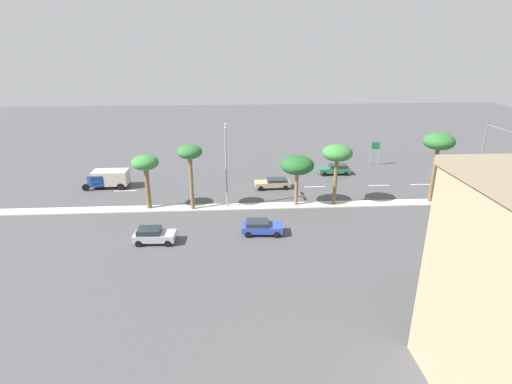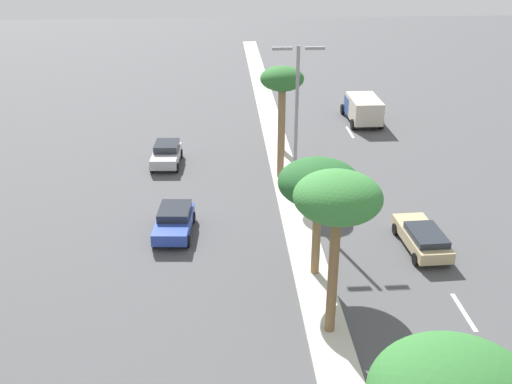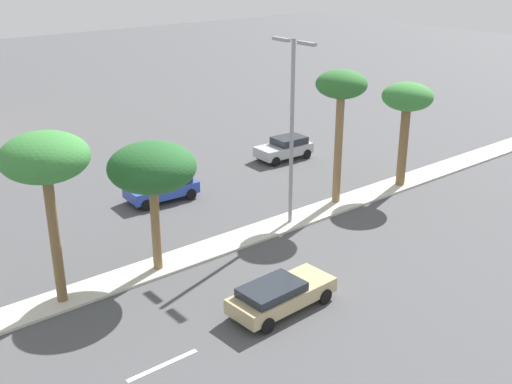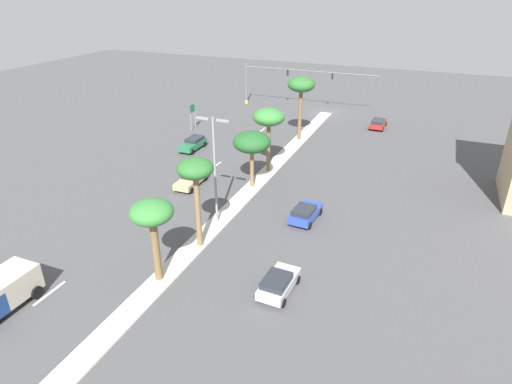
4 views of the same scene
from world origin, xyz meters
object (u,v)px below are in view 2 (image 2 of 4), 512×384
object	(u,v)px
street_lamp_near	(297,114)
sedan_tan_inboard	(422,237)
palm_tree_rear	(338,200)
palm_tree_trailing	(282,83)
palm_tree_far	(319,184)
box_truck	(363,108)
sedan_silver_front	(166,154)
palm_tree_right	(282,84)
sedan_blue_center	(174,221)

from	to	relation	value
street_lamp_near	sedan_tan_inboard	xyz separation A→B (m)	(6.04, -5.96, -4.97)
palm_tree_rear	palm_tree_trailing	distance (m)	21.40
palm_tree_far	box_truck	world-z (taller)	palm_tree_far
box_truck	sedan_silver_front	bearing A→B (deg)	-151.50
palm_tree_right	sedan_silver_front	bearing A→B (deg)	158.75
palm_tree_far	sedan_silver_front	bearing A→B (deg)	119.14
sedan_silver_front	box_truck	bearing A→B (deg)	28.50
street_lamp_near	sedan_silver_front	world-z (taller)	street_lamp_near
sedan_blue_center	palm_tree_rear	bearing A→B (deg)	-52.16
palm_tree_right	street_lamp_near	bearing A→B (deg)	-83.19
sedan_tan_inboard	box_truck	size ratio (longest dim) A/B	0.83
street_lamp_near	box_truck	size ratio (longest dim) A/B	1.69
sedan_tan_inboard	palm_tree_right	bearing A→B (deg)	123.40
box_truck	sedan_blue_center	bearing A→B (deg)	-127.82
sedan_silver_front	box_truck	world-z (taller)	box_truck
sedan_tan_inboard	sedan_blue_center	xyz separation A→B (m)	(-13.09, 2.55, 0.04)
palm_tree_right	sedan_tan_inboard	xyz separation A→B (m)	(6.50, -9.86, -5.75)
street_lamp_near	sedan_tan_inboard	bearing A→B (deg)	-44.62
palm_tree_far	box_truck	distance (m)	25.11
street_lamp_near	box_truck	bearing A→B (deg)	63.69
sedan_silver_front	palm_tree_far	bearing A→B (deg)	-60.86
sedan_blue_center	palm_tree_right	bearing A→B (deg)	48.00
palm_tree_trailing	box_truck	bearing A→B (deg)	41.42
palm_tree_far	box_truck	xyz separation A→B (m)	(7.66, 23.65, -3.56)
palm_tree_right	sedan_silver_front	world-z (taller)	palm_tree_right
palm_tree_trailing	palm_tree_far	bearing A→B (deg)	-90.06
palm_tree_rear	sedan_silver_front	xyz separation A→B (m)	(-8.29, 19.44, -5.35)
palm_tree_far	street_lamp_near	distance (m)	8.06
palm_tree_trailing	sedan_blue_center	size ratio (longest dim) A/B	1.51
street_lamp_near	sedan_tan_inboard	size ratio (longest dim) A/B	2.04
street_lamp_near	palm_tree_rear	bearing A→B (deg)	-89.95
palm_tree_right	street_lamp_near	distance (m)	4.01
sedan_tan_inboard	sedan_silver_front	distance (m)	19.27
palm_tree_rear	palm_tree_trailing	size ratio (longest dim) A/B	1.14
palm_tree_rear	street_lamp_near	world-z (taller)	street_lamp_near
sedan_silver_front	box_truck	xyz separation A→B (m)	(16.00, 8.69, 0.50)
street_lamp_near	sedan_tan_inboard	distance (m)	9.83
sedan_silver_front	street_lamp_near	bearing A→B (deg)	-40.00
palm_tree_trailing	sedan_silver_front	bearing A→B (deg)	-166.92
sedan_silver_front	sedan_tan_inboard	bearing A→B (deg)	-42.03
sedan_tan_inboard	sedan_blue_center	bearing A→B (deg)	168.98
palm_tree_right	street_lamp_near	world-z (taller)	street_lamp_near
palm_tree_right	palm_tree_trailing	distance (m)	5.15
palm_tree_far	palm_tree_right	xyz separation A→B (m)	(-0.53, 11.92, 1.61)
box_truck	palm_tree_trailing	bearing A→B (deg)	-138.58
sedan_blue_center	box_truck	distance (m)	24.11
palm_tree_far	sedan_blue_center	world-z (taller)	palm_tree_far
palm_tree_far	sedan_silver_front	size ratio (longest dim) A/B	1.48
palm_tree_rear	sedan_blue_center	xyz separation A→B (m)	(-7.06, 9.09, -5.38)
palm_tree_right	sedan_tan_inboard	size ratio (longest dim) A/B	1.60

